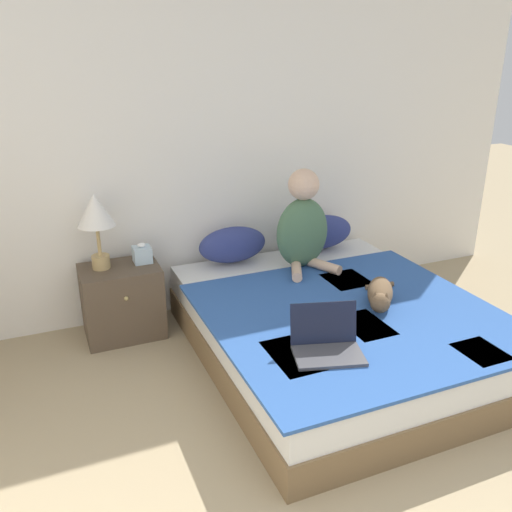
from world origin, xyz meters
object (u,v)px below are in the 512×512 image
Objects in this scene: person_sitting at (303,226)px; table_lamp at (96,215)px; cat_tabby at (380,294)px; tissue_box at (142,254)px; bed at (336,329)px; nightstand at (122,301)px; laptop_open at (327,344)px; pillow_near at (233,245)px; pillow_far at (322,232)px.

table_lamp is at bearing 169.45° from person_sitting.
cat_tabby is 3.19× the size of tissue_box.
bed is at bearing -39.39° from tissue_box.
table_lamp is (-1.32, 0.86, 0.68)m from bed.
nightstand reaches higher than bed.
bed is 0.68m from laptop_open.
person_sitting is at bearing -32.86° from pillow_near.
pillow_far is 1.23× the size of laptop_open.
table_lamp reaches higher than nightstand.
tissue_box is at bearing -94.10° from cat_tabby.
tissue_box reaches higher than bed.
nightstand is at bearing -176.13° from pillow_near.
pillow_near is 0.75m from pillow_far.
tissue_box is at bearing 166.83° from person_sitting.
pillow_far reaches higher than bed.
pillow_near is 0.88m from nightstand.
tissue_box is (-1.42, -0.02, 0.03)m from pillow_far.
cat_tabby is 0.85× the size of nightstand.
nightstand is (-0.84, -0.06, -0.28)m from pillow_near.
bed is 1.01m from pillow_near.
laptop_open is 0.80× the size of nightstand.
bed is 2.83× the size of person_sitting.
person_sitting is at bearing 84.61° from bed.
pillow_far is 1.15× the size of cat_tabby.
bed is 1.01m from pillow_far.
pillow_near is 0.98× the size of nightstand.
tissue_box is at bearing 140.61° from bed.
person_sitting is 1.71× the size of laptop_open.
bed is 4.84× the size of laptop_open.
bed is at bearing -34.11° from nightstand.
table_lamp is at bearing -178.69° from pillow_near.
pillow_near is 1.39m from laptop_open.
table_lamp is (-1.52, 1.02, 0.40)m from cat_tabby.
bed is at bearing -113.07° from pillow_far.
pillow_far is (0.37, 0.88, 0.33)m from bed.
laptop_open is at bearing -89.99° from pillow_near.
person_sitting reaches higher than table_lamp.
pillow_near reaches higher than bed.
person_sitting is at bearing -138.78° from pillow_far.
nightstand is 3.74× the size of tissue_box.
cat_tabby is 0.87× the size of table_lamp.
pillow_near is 1.23× the size of laptop_open.
tissue_box is at bearing 132.01° from laptop_open.
table_lamp is at bearing 147.05° from bed.
cat_tabby is (0.57, -1.04, -0.05)m from pillow_near.
pillow_near is 1.00× the size of table_lamp.
table_lamp is (-1.69, -0.02, 0.35)m from pillow_far.
pillow_near is at bearing 180.00° from pillow_far.
pillow_far is at bearing 2.05° from nightstand.
person_sitting is (0.06, 0.60, 0.51)m from bed.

